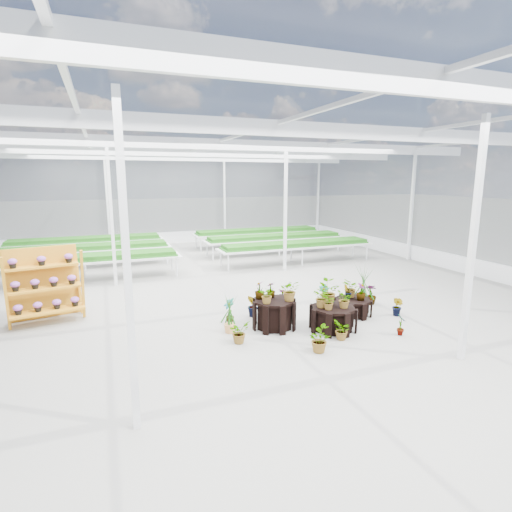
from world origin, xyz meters
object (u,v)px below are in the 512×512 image
object	(u,v)px
plinth_low	(352,307)
shelf_rack	(45,286)
plinth_tall	(274,314)
plinth_mid	(333,318)

from	to	relation	value
plinth_low	shelf_rack	bearing A→B (deg)	162.71
plinth_tall	plinth_mid	distance (m)	1.34
plinth_low	shelf_rack	xyz separation A→B (m)	(-7.15, 2.23, 0.68)
plinth_tall	shelf_rack	bearing A→B (deg)	154.84
plinth_mid	shelf_rack	size ratio (longest dim) A/B	0.58
plinth_low	plinth_tall	bearing A→B (deg)	-177.40
plinth_tall	plinth_mid	bearing A→B (deg)	-26.57
shelf_rack	plinth_mid	bearing A→B (deg)	-36.35
plinth_tall	shelf_rack	world-z (taller)	shelf_rack
plinth_tall	plinth_low	size ratio (longest dim) A/B	1.06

